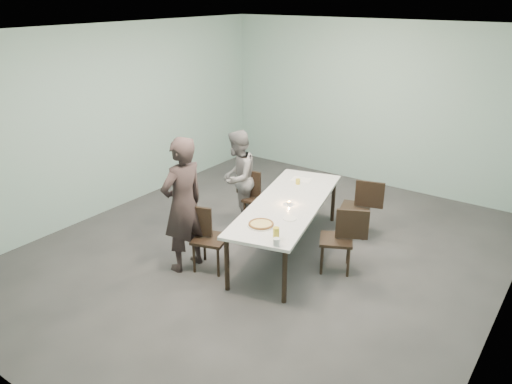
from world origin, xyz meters
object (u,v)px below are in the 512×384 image
Objects in this scene: chair_far_right at (361,204)px; amber_tumbler at (298,182)px; diner_near at (183,205)px; tealight at (289,203)px; chair_near_left at (205,233)px; chair_near_right at (343,235)px; water_tumbler at (276,242)px; diner_far at (238,178)px; side_plate at (290,218)px; beer_glass at (276,233)px; chair_far_left at (255,194)px; table at (288,206)px; pizza at (261,224)px.

chair_far_right reaches higher than amber_tumbler.
tealight is at bearing 146.79° from diner_near.
chair_near_right is (1.50, 0.99, 0.00)m from chair_near_left.
tealight is (-0.58, -1.13, 0.27)m from chair_far_right.
chair_far_right is at bearing 88.32° from water_tumbler.
tealight is at bearing 53.64° from diner_far.
side_plate is 0.75m from water_tumbler.
beer_glass is 1.04m from tealight.
chair_near_right reaches higher than water_tumbler.
chair_far_left is at bearing 6.15° from chair_far_right.
chair_near_left is at bearing 173.85° from water_tumbler.
chair_near_right is 4.83× the size of side_plate.
table is 3.15× the size of chair_far_left.
chair_far_left is 1.68m from diner_near.
table is 0.88m from chair_near_right.
chair_far_left is at bearing -163.35° from amber_tumbler.
amber_tumbler is (-0.71, 1.69, -0.03)m from beer_glass.
side_plate is (1.17, 0.71, -0.15)m from diner_near.
diner_near is (-1.49, -2.23, 0.40)m from chair_far_right.
side_plate is (-0.56, -0.42, 0.25)m from chair_near_right.
amber_tumbler is at bearing -58.11° from chair_near_right.
amber_tumbler is at bearing 103.70° from pizza.
side_plate is 2.25× the size of amber_tumbler.
pizza is (-0.51, -1.89, 0.27)m from chair_far_right.
table is 0.11m from tealight.
water_tumbler is (0.56, -1.14, 0.10)m from table.
side_plate is 0.46m from tealight.
beer_glass is at bearing -67.09° from amber_tumbler.
chair_near_left reaches higher than tealight.
chair_near_left is at bearing -125.76° from tealight.
chair_near_left and chair_near_right have the same top height.
beer_glass is 1.67× the size of water_tumbler.
water_tumbler is (0.09, -0.13, -0.03)m from beer_glass.
chair_near_left is 0.83m from pizza.
beer_glass is (1.37, -1.49, 0.32)m from chair_far_left.
beer_glass is 1.83m from amber_tumbler.
chair_near_left reaches higher than table.
diner_far is 2.14m from beer_glass.
chair_far_right is 2.12m from beer_glass.
chair_near_left reaches higher than side_plate.
beer_glass reaches higher than table.
table is 34.25× the size of amber_tumbler.
chair_near_right is 2.56× the size of pizza.
chair_far_left reaches higher than amber_tumbler.
chair_far_right reaches higher than tealight.
diner_near is at bearing -127.05° from table.
chair_far_right is 10.88× the size of amber_tumbler.
tealight is (0.05, -0.06, 0.08)m from table.
pizza is 1.89× the size of side_plate.
chair_near_left is at bearing 43.67° from chair_far_right.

